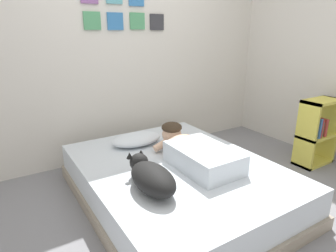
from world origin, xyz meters
TOP-DOWN VIEW (x-y plane):
  - ground_plane at (0.00, 0.00)m, footprint 11.75×11.75m
  - back_wall at (-0.00, 1.47)m, footprint 3.88×0.12m
  - side_wall_right at (1.99, 0.21)m, footprint 0.10×5.84m
  - bed at (-0.11, 0.22)m, footprint 1.56×2.01m
  - pillow at (-0.20, 0.83)m, footprint 0.52×0.32m
  - person_lying at (0.05, 0.19)m, footprint 0.43×0.92m
  - dog at (-0.50, -0.03)m, footprint 0.26×0.57m
  - coffee_cup at (0.11, 0.53)m, footprint 0.12×0.09m
  - cell_phone at (-0.05, -0.13)m, footprint 0.07×0.14m
  - bookshelf at (1.62, 0.01)m, footprint 0.45×0.24m

SIDE VIEW (x-z plane):
  - ground_plane at x=0.00m, z-range 0.00..0.00m
  - bed at x=-0.11m, z-range 0.00..0.34m
  - cell_phone at x=-0.05m, z-range 0.34..0.35m
  - coffee_cup at x=0.11m, z-range 0.34..0.42m
  - bookshelf at x=1.62m, z-range 0.01..0.76m
  - pillow at x=-0.20m, z-range 0.34..0.45m
  - dog at x=-0.50m, z-range 0.34..0.55m
  - person_lying at x=0.05m, z-range 0.31..0.58m
  - side_wall_right at x=1.99m, z-range 0.00..2.50m
  - back_wall at x=0.00m, z-range 0.00..2.50m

